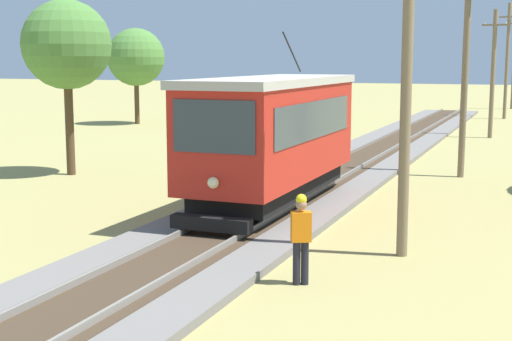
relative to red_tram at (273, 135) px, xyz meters
name	(u,v)px	position (x,y,z in m)	size (l,w,h in m)	color
red_tram	(273,135)	(0.00, 0.00, 0.00)	(2.60, 8.54, 4.79)	red
utility_pole_near_tram	(407,63)	(4.37, -3.59, 2.06)	(1.40, 0.35, 8.31)	#7A664C
utility_pole_mid	(465,65)	(4.37, 8.32, 1.90)	(1.40, 0.36, 8.00)	#7A664C
utility_pole_far	(493,72)	(4.37, 22.95, 1.40)	(1.40, 0.35, 7.00)	#7A664C
utility_pole_distant	(507,60)	(4.37, 37.06, 2.06)	(1.40, 0.32, 8.32)	#7A664C
track_worker	(301,235)	(2.93, -6.37, -1.21)	(0.45, 0.38, 1.78)	black
tree_right_near	(67,45)	(-9.40, 3.43, 2.63)	(3.30, 3.30, 6.51)	#4C3823
tree_left_far	(136,57)	(-18.39, 23.38, 2.25)	(3.83, 3.83, 6.37)	#4C3823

